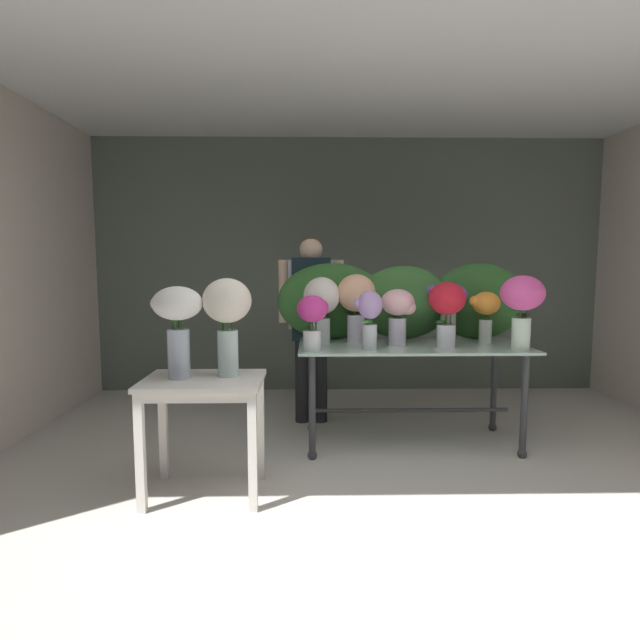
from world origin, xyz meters
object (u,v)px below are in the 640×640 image
object	(u,v)px
vase_sunset_carnations	(486,310)
display_table_glass	(411,361)
florist	(311,310)
vase_peach_lilies	(356,300)
vase_lilac_dahlias	(369,315)
side_table_white	(204,395)
vase_crimson_ranunculus	(447,306)
vase_violet_anemones	(448,302)
vase_blush_tulips	(398,310)
vase_ivory_stock	(322,302)
vase_fuchsia_freesia	(522,301)
vase_magenta_roses	(313,317)
vase_cream_lisianthus_tall	(227,312)
vase_white_roses_tall	(177,319)

from	to	relation	value
vase_sunset_carnations	display_table_glass	bearing A→B (deg)	-175.05
florist	vase_peach_lilies	world-z (taller)	florist
florist	vase_lilac_dahlias	bearing A→B (deg)	-63.65
side_table_white	vase_peach_lilies	world-z (taller)	vase_peach_lilies
vase_crimson_ranunculus	vase_violet_anemones	distance (m)	0.29
display_table_glass	vase_blush_tulips	world-z (taller)	vase_blush_tulips
vase_violet_anemones	vase_ivory_stock	bearing A→B (deg)	-176.41
vase_crimson_ranunculus	vase_sunset_carnations	world-z (taller)	vase_crimson_ranunculus
display_table_glass	vase_peach_lilies	world-z (taller)	vase_peach_lilies
side_table_white	vase_violet_anemones	bearing A→B (deg)	29.82
florist	vase_fuchsia_freesia	bearing A→B (deg)	-30.12
florist	vase_fuchsia_freesia	distance (m)	1.76
vase_lilac_dahlias	vase_crimson_ranunculus	xyz separation A→B (m)	(0.59, 0.10, 0.05)
side_table_white	vase_peach_lilies	size ratio (longest dim) A/B	1.35
vase_magenta_roses	vase_fuchsia_freesia	size ratio (longest dim) A/B	0.74
vase_violet_anemones	vase_cream_lisianthus_tall	distance (m)	1.86
vase_violet_anemones	display_table_glass	bearing A→B (deg)	-157.86
vase_peach_lilies	vase_violet_anemones	distance (m)	0.73
vase_peach_lilies	vase_magenta_roses	size ratio (longest dim) A/B	1.35
vase_peach_lilies	vase_lilac_dahlias	bearing A→B (deg)	-80.17
vase_blush_tulips	vase_magenta_roses	bearing A→B (deg)	-159.27
vase_crimson_ranunculus	vase_white_roses_tall	world-z (taller)	vase_white_roses_tall
vase_ivory_stock	vase_sunset_carnations	size ratio (longest dim) A/B	1.28
vase_sunset_carnations	vase_white_roses_tall	size ratio (longest dim) A/B	0.73
vase_lilac_dahlias	vase_crimson_ranunculus	bearing A→B (deg)	9.13
side_table_white	vase_ivory_stock	distance (m)	1.30
vase_sunset_carnations	vase_ivory_stock	bearing A→B (deg)	179.47
vase_lilac_dahlias	vase_magenta_roses	xyz separation A→B (m)	(-0.41, -0.04, -0.01)
vase_lilac_dahlias	vase_violet_anemones	size ratio (longest dim) A/B	0.92
display_table_glass	vase_magenta_roses	bearing A→B (deg)	-159.63
florist	vase_crimson_ranunculus	distance (m)	1.26
side_table_white	vase_lilac_dahlias	bearing A→B (deg)	30.43
vase_crimson_ranunculus	vase_sunset_carnations	distance (m)	0.41
vase_magenta_roses	vase_fuchsia_freesia	distance (m)	1.51
vase_blush_tulips	vase_ivory_stock	world-z (taller)	vase_ivory_stock
vase_violet_anemones	vase_ivory_stock	xyz separation A→B (m)	(-1.01, -0.06, 0.01)
florist	vase_cream_lisianthus_tall	size ratio (longest dim) A/B	2.74
display_table_glass	vase_cream_lisianthus_tall	size ratio (longest dim) A/B	2.90
vase_violet_anemones	vase_lilac_dahlias	bearing A→B (deg)	-151.18
vase_sunset_carnations	vase_white_roses_tall	world-z (taller)	vase_white_roses_tall
vase_white_roses_tall	vase_cream_lisianthus_tall	world-z (taller)	vase_cream_lisianthus_tall
vase_lilac_dahlias	vase_ivory_stock	size ratio (longest dim) A/B	0.83
vase_cream_lisianthus_tall	side_table_white	bearing A→B (deg)	-159.13
vase_sunset_carnations	vase_white_roses_tall	xyz separation A→B (m)	(-2.18, -0.93, 0.03)
vase_crimson_ranunculus	vase_cream_lisianthus_tall	world-z (taller)	vase_cream_lisianthus_tall
display_table_glass	vase_white_roses_tall	world-z (taller)	vase_white_roses_tall
vase_blush_tulips	vase_violet_anemones	xyz separation A→B (m)	(0.43, 0.17, 0.05)
display_table_glass	vase_lilac_dahlias	world-z (taller)	vase_lilac_dahlias
side_table_white	vase_crimson_ranunculus	bearing A→B (deg)	23.53
vase_lilac_dahlias	vase_peach_lilies	xyz separation A→B (m)	(-0.06, 0.35, 0.09)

